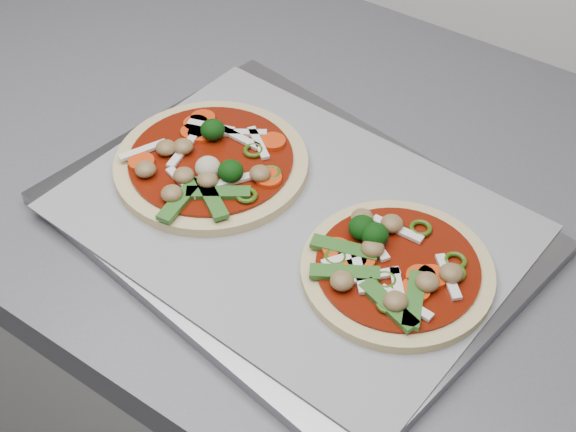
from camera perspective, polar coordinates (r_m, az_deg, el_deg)
The scene contains 5 objects.
countertop at distance 0.76m, azimuth 14.23°, elevation -3.19°, with size 3.60×0.60×0.04m, color slate.
baking_tray at distance 0.73m, azimuth 0.27°, elevation -0.46°, with size 0.41×0.30×0.01m, color gray.
parchment at distance 0.73m, azimuth 0.27°, elevation -0.03°, with size 0.39×0.29×0.00m, color #949499.
pizza_left at distance 0.77m, azimuth -5.54°, elevation 3.79°, with size 0.25×0.25×0.03m.
pizza_right at distance 0.68m, azimuth 7.52°, elevation -3.64°, with size 0.22×0.22×0.03m.
Camera 1 is at (0.13, 0.79, 1.43)m, focal length 50.00 mm.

